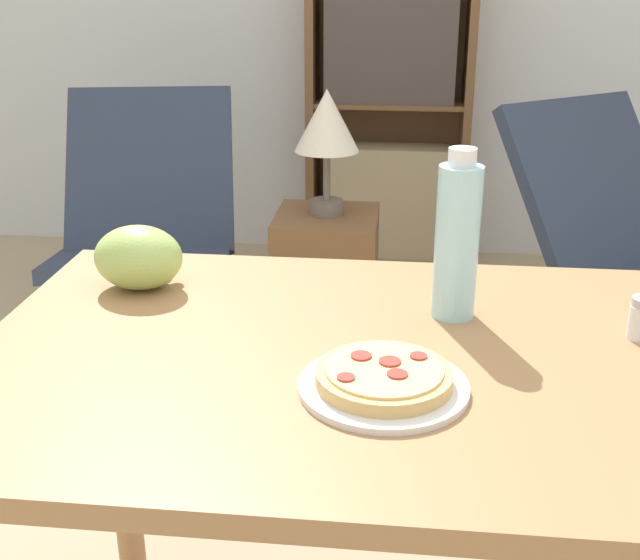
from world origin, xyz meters
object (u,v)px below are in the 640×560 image
(grape_bunch, at_px, (139,258))
(drink_bottle, at_px, (457,240))
(lounge_chair_near, at_px, (151,268))
(lounge_chair_far, at_px, (620,290))
(pizza_on_plate, at_px, (384,380))
(bookshelf, at_px, (388,117))
(table_lamp, at_px, (327,127))
(side_table, at_px, (326,288))

(grape_bunch, relative_size, drink_bottle, 0.56)
(lounge_chair_near, xyz_separation_m, lounge_chair_far, (1.63, -0.03, 0.00))
(pizza_on_plate, bearing_deg, drink_bottle, 68.36)
(grape_bunch, relative_size, bookshelf, 0.11)
(lounge_chair_near, height_order, table_lamp, table_lamp)
(grape_bunch, height_order, side_table, grape_bunch)
(lounge_chair_far, distance_m, bookshelf, 1.36)
(bookshelf, bearing_deg, table_lamp, -99.27)
(lounge_chair_near, xyz_separation_m, table_lamp, (0.64, -0.06, 0.53))
(lounge_chair_far, height_order, table_lamp, table_lamp)
(pizza_on_plate, relative_size, lounge_chair_far, 0.24)
(side_table, bearing_deg, lounge_chair_far, 1.72)
(pizza_on_plate, distance_m, lounge_chair_far, 1.84)
(pizza_on_plate, distance_m, grape_bunch, 0.56)
(table_lamp, bearing_deg, grape_bunch, -99.58)
(drink_bottle, xyz_separation_m, lounge_chair_near, (-0.98, 1.37, -0.61))
(drink_bottle, distance_m, side_table, 1.50)
(pizza_on_plate, distance_m, drink_bottle, 0.31)
(pizza_on_plate, height_order, bookshelf, bookshelf)
(grape_bunch, bearing_deg, table_lamp, 80.42)
(drink_bottle, height_order, table_lamp, drink_bottle)
(lounge_chair_far, distance_m, table_lamp, 1.12)
(table_lamp, bearing_deg, bookshelf, 80.73)
(drink_bottle, bearing_deg, side_table, 104.60)
(drink_bottle, distance_m, lounge_chair_near, 1.79)
(bookshelf, bearing_deg, grape_bunch, -99.44)
(lounge_chair_far, bearing_deg, table_lamp, 145.33)
(lounge_chair_near, xyz_separation_m, side_table, (0.64, -0.06, -0.02))
(grape_bunch, height_order, lounge_chair_far, lounge_chair_far)
(drink_bottle, xyz_separation_m, side_table, (-0.34, 1.31, -0.63))
(bookshelf, bearing_deg, pizza_on_plate, -88.55)
(lounge_chair_near, distance_m, side_table, 0.64)
(bookshelf, bearing_deg, lounge_chair_near, -129.51)
(lounge_chair_near, height_order, lounge_chair_far, same)
(lounge_chair_near, bearing_deg, lounge_chair_far, -11.99)
(pizza_on_plate, relative_size, grape_bunch, 1.49)
(side_table, bearing_deg, grape_bunch, -99.58)
(grape_bunch, distance_m, bookshelf, 2.33)
(drink_bottle, bearing_deg, lounge_chair_near, 125.59)
(pizza_on_plate, xyz_separation_m, lounge_chair_far, (0.75, 1.61, -0.49))
(bookshelf, bearing_deg, lounge_chair_far, -51.24)
(bookshelf, distance_m, side_table, 1.13)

